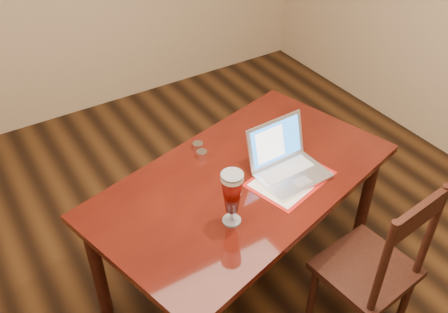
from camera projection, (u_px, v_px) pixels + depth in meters
ground at (235, 301)px, 2.95m from camera, size 5.00×5.00×0.00m
room_shell at (242, 14)px, 1.86m from camera, size 4.51×5.01×2.71m
dining_table at (244, 190)px, 2.69m from camera, size 1.82×1.31×1.07m
dining_chair at (373, 269)px, 2.51m from camera, size 0.49×0.47×1.05m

